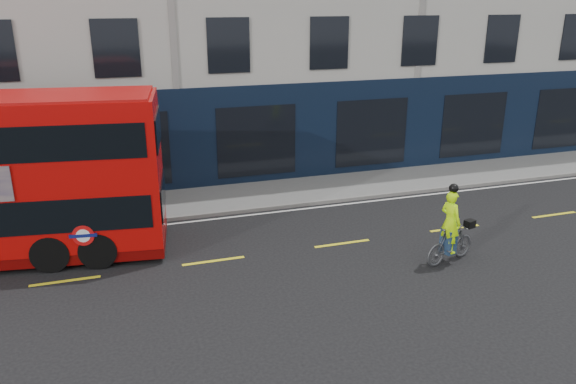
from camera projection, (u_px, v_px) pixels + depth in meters
name	position (u px, v px, depth m)	size (l,w,h in m)	color
ground	(224.00, 285.00, 14.76)	(120.00, 120.00, 0.00)	black
pavement	(188.00, 202.00, 20.60)	(60.00, 3.00, 0.12)	slate
kerb	(195.00, 216.00, 19.24)	(60.00, 0.12, 0.13)	slate
road_edge_line	(196.00, 221.00, 18.99)	(58.00, 0.10, 0.01)	silver
lane_dashes	(214.00, 261.00, 16.11)	(58.00, 0.12, 0.01)	yellow
cyclist	(450.00, 236.00, 15.81)	(1.87, 0.99, 2.37)	#4F5155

